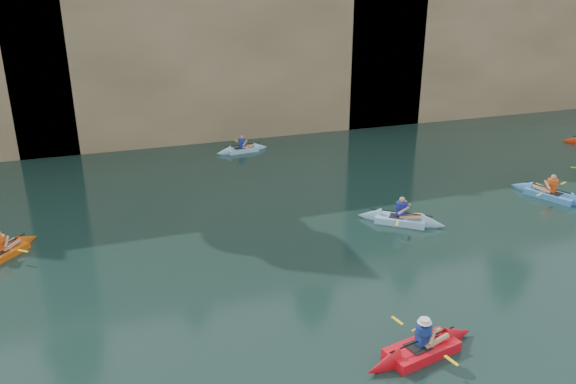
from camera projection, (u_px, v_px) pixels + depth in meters
name	position (u px, v px, depth m)	size (l,w,h in m)	color
ground	(392.00, 368.00, 13.67)	(160.00, 160.00, 0.00)	black
cliff	(177.00, 25.00, 37.97)	(70.00, 16.00, 12.00)	tan
cliff_slab_center	(233.00, 38.00, 32.19)	(24.00, 2.40, 11.40)	tan
cliff_slab_east	(515.00, 41.00, 38.72)	(26.00, 2.40, 9.84)	tan
sea_cave_center	(134.00, 119.00, 31.19)	(3.50, 1.00, 3.20)	black
sea_cave_east	(361.00, 92.00, 35.34)	(5.00, 1.00, 4.50)	black
main_kayaker	(422.00, 349.00, 14.12)	(3.54, 2.32, 1.29)	red
kayaker_orange	(2.00, 253.00, 19.10)	(2.60, 2.86, 1.20)	#E65B0E
kayaker_ltblue_near	(401.00, 219.00, 21.77)	(3.15, 2.73, 1.34)	#8CC8EA
kayaker_ltblue_mid	(242.00, 149.00, 30.80)	(3.05, 2.25, 1.14)	#91CBF2
kayaker_blue_east	(551.00, 194.00, 24.26)	(2.44, 3.75, 1.32)	#3D81D1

